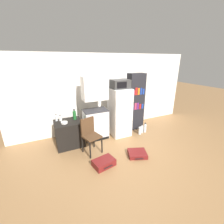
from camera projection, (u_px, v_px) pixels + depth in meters
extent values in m
plane|color=olive|center=(132.00, 157.00, 3.78)|extent=(24.00, 24.00, 0.00)
cube|color=white|center=(107.00, 92.00, 5.14)|extent=(6.40, 0.10, 2.53)
cube|color=black|center=(69.00, 133.00, 4.22)|extent=(0.73, 0.64, 0.72)
cube|color=white|center=(96.00, 124.00, 4.60)|extent=(0.69, 0.47, 0.89)
cube|color=#333338|center=(95.00, 110.00, 4.45)|extent=(0.71, 0.48, 0.03)
cube|color=white|center=(94.00, 88.00, 4.23)|extent=(0.69, 0.40, 0.67)
cube|color=black|center=(99.00, 140.00, 4.53)|extent=(0.67, 0.01, 0.08)
cube|color=white|center=(120.00, 112.00, 4.74)|extent=(0.59, 0.63, 1.51)
cube|color=gray|center=(124.00, 123.00, 4.55)|extent=(0.57, 0.01, 0.01)
cylinder|color=silver|center=(131.00, 106.00, 4.45)|extent=(0.02, 0.02, 0.53)
cube|color=#333333|center=(120.00, 84.00, 4.45)|extent=(0.54, 0.40, 0.26)
cube|color=black|center=(122.00, 85.00, 4.25)|extent=(0.31, 0.01, 0.18)
cube|color=black|center=(135.00, 102.00, 5.10)|extent=(0.56, 0.30, 1.92)
cube|color=#332856|center=(133.00, 108.00, 4.93)|extent=(0.06, 0.01, 0.17)
cube|color=#A33351|center=(136.00, 106.00, 4.96)|extent=(0.08, 0.01, 0.23)
cube|color=#661E75|center=(138.00, 106.00, 4.99)|extent=(0.06, 0.01, 0.23)
cube|color=red|center=(140.00, 106.00, 5.04)|extent=(0.06, 0.01, 0.18)
cube|color=#193899|center=(142.00, 106.00, 5.08)|extent=(0.07, 0.01, 0.17)
cube|color=#A33351|center=(134.00, 93.00, 4.76)|extent=(0.06, 0.01, 0.17)
cube|color=red|center=(136.00, 91.00, 4.79)|extent=(0.08, 0.01, 0.24)
cube|color=orange|center=(139.00, 91.00, 4.83)|extent=(0.07, 0.01, 0.22)
cube|color=#193899|center=(141.00, 91.00, 4.87)|extent=(0.07, 0.01, 0.22)
cube|color=#193899|center=(143.00, 92.00, 4.91)|extent=(0.06, 0.01, 0.18)
cylinder|color=#1E6028|center=(74.00, 115.00, 4.22)|extent=(0.09, 0.09, 0.23)
cylinder|color=#1E6028|center=(74.00, 111.00, 4.18)|extent=(0.04, 0.04, 0.04)
cylinder|color=black|center=(74.00, 110.00, 4.17)|extent=(0.05, 0.05, 0.02)
cylinder|color=silver|center=(56.00, 118.00, 4.13)|extent=(0.06, 0.06, 0.15)
cylinder|color=silver|center=(56.00, 115.00, 4.10)|extent=(0.03, 0.03, 0.03)
cylinder|color=black|center=(56.00, 115.00, 4.09)|extent=(0.03, 0.03, 0.02)
cylinder|color=white|center=(60.00, 119.00, 4.14)|extent=(0.08, 0.08, 0.13)
cylinder|color=white|center=(60.00, 116.00, 4.12)|extent=(0.04, 0.04, 0.02)
cylinder|color=black|center=(60.00, 115.00, 4.11)|extent=(0.04, 0.04, 0.01)
cylinder|color=silver|center=(64.00, 123.00, 3.97)|extent=(0.17, 0.17, 0.05)
cylinder|color=black|center=(90.00, 150.00, 3.67)|extent=(0.04, 0.04, 0.45)
cylinder|color=black|center=(102.00, 145.00, 3.90)|extent=(0.04, 0.04, 0.45)
cylinder|color=black|center=(82.00, 144.00, 3.93)|extent=(0.04, 0.04, 0.45)
cylinder|color=black|center=(94.00, 140.00, 4.15)|extent=(0.04, 0.04, 0.45)
cube|color=#4C331E|center=(92.00, 136.00, 3.83)|extent=(0.50, 0.50, 0.04)
cube|color=#4C331E|center=(87.00, 126.00, 3.88)|extent=(0.38, 0.15, 0.43)
cube|color=maroon|center=(137.00, 154.00, 3.84)|extent=(0.57, 0.53, 0.10)
cylinder|color=black|center=(139.00, 159.00, 3.63)|extent=(0.20, 0.09, 0.02)
cube|color=maroon|center=(104.00, 163.00, 3.46)|extent=(0.54, 0.41, 0.16)
cylinder|color=black|center=(108.00, 167.00, 3.32)|extent=(0.22, 0.06, 0.02)
cylinder|color=silver|center=(140.00, 131.00, 4.91)|extent=(0.09, 0.09, 0.25)
cylinder|color=silver|center=(140.00, 127.00, 4.86)|extent=(0.04, 0.04, 0.04)
cylinder|color=black|center=(140.00, 126.00, 4.85)|extent=(0.05, 0.05, 0.03)
cylinder|color=silver|center=(145.00, 128.00, 5.06)|extent=(0.09, 0.09, 0.26)
cylinder|color=silver|center=(145.00, 124.00, 5.01)|extent=(0.04, 0.04, 0.05)
cylinder|color=black|center=(145.00, 123.00, 4.99)|extent=(0.05, 0.05, 0.03)
cylinder|color=silver|center=(142.00, 129.00, 5.01)|extent=(0.08, 0.08, 0.24)
cylinder|color=silver|center=(142.00, 126.00, 4.96)|extent=(0.04, 0.04, 0.04)
cylinder|color=black|center=(142.00, 125.00, 4.95)|extent=(0.04, 0.04, 0.02)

